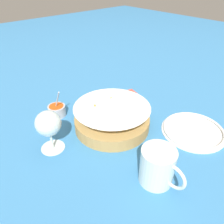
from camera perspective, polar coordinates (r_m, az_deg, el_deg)
name	(u,v)px	position (r m, az deg, el deg)	size (l,w,h in m)	color
ground_plane	(117,128)	(0.78, 1.27, -4.26)	(4.00, 4.00, 0.00)	teal
food_basket	(112,118)	(0.77, 0.04, -1.52)	(0.26, 0.26, 0.09)	#B2894C
sauce_cup	(57,110)	(0.86, -14.19, 0.49)	(0.07, 0.07, 0.12)	#B7B7BC
wine_glass	(48,125)	(0.67, -16.27, -3.19)	(0.08, 0.08, 0.14)	silver
beer_mug	(157,167)	(0.60, 11.79, -13.96)	(0.13, 0.09, 0.10)	silver
side_plate	(193,130)	(0.81, 20.45, -4.49)	(0.22, 0.22, 0.01)	white
napkin	(132,95)	(0.97, 5.25, 4.33)	(0.12, 0.09, 0.01)	#DB4C3D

